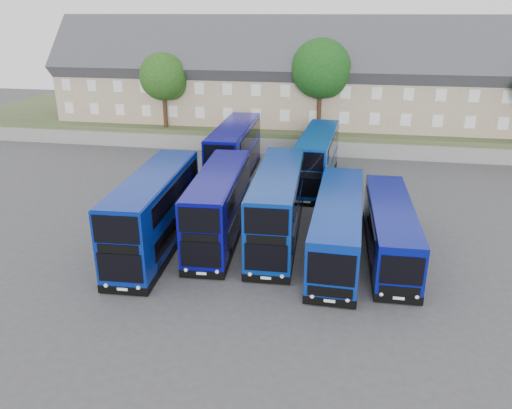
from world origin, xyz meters
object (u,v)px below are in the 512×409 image
object	(u,v)px
dd_front_mid	(219,207)
tree_west	(165,78)
dd_front_left	(155,213)
coach_east_a	(338,227)
tree_mid	(322,71)

from	to	relation	value
dd_front_mid	tree_west	distance (m)	24.91
dd_front_left	dd_front_mid	distance (m)	3.97
coach_east_a	tree_west	bearing A→B (deg)	130.78
tree_mid	dd_front_mid	bearing A→B (deg)	-102.26
dd_front_left	tree_west	bearing A→B (deg)	104.88
dd_front_left	tree_mid	distance (m)	26.23
dd_front_left	dd_front_mid	world-z (taller)	dd_front_left
coach_east_a	tree_west	world-z (taller)	tree_west
tree_mid	coach_east_a	bearing A→B (deg)	-83.71
dd_front_left	tree_west	world-z (taller)	tree_west
dd_front_left	coach_east_a	distance (m)	10.88
dd_front_mid	tree_mid	xyz separation A→B (m)	(4.83, 22.22, 5.95)
coach_east_a	tree_mid	distance (m)	23.93
dd_front_left	tree_west	size ratio (longest dim) A/B	1.52
dd_front_mid	coach_east_a	distance (m)	7.40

